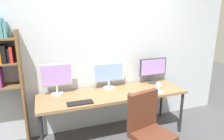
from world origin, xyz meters
name	(u,v)px	position (x,y,z in m)	size (l,w,h in m)	color
wall_back	(105,52)	(0.00, 1.02, 1.30)	(4.68, 0.10, 2.60)	silver
desk	(113,96)	(0.00, 0.60, 0.69)	(2.28, 0.68, 0.74)	#936D47
office_chair	(149,139)	(0.17, -0.22, 0.40)	(0.53, 0.54, 0.99)	#2D2D33
monitor_left	(56,77)	(-0.82, 0.81, 1.01)	(0.46, 0.18, 0.47)	silver
monitor_center	(109,74)	(0.00, 0.81, 0.98)	(0.52, 0.18, 0.43)	silver
monitor_right	(153,69)	(0.82, 0.81, 1.00)	(0.51, 0.18, 0.44)	#38383D
keyboard_left	(80,103)	(-0.56, 0.37, 0.75)	(0.35, 0.13, 0.02)	black
keyboard_right	(152,93)	(0.56, 0.37, 0.75)	(0.35, 0.13, 0.02)	silver
computer_mouse	(130,94)	(0.21, 0.43, 0.76)	(0.06, 0.10, 0.03)	#38383D
coffee_mug	(158,86)	(0.76, 0.52, 0.79)	(0.11, 0.08, 0.09)	white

